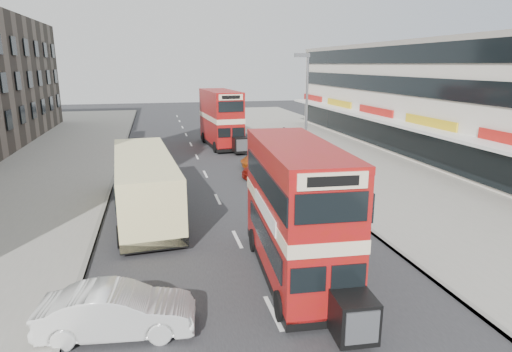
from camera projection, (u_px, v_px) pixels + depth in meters
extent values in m
cube|color=#28282B|center=(205.00, 174.00, 30.43)|extent=(12.00, 90.00, 0.01)
cube|color=gray|center=(364.00, 164.00, 33.04)|extent=(12.00, 90.00, 0.15)
cube|color=gray|center=(17.00, 183.00, 27.79)|extent=(12.00, 90.00, 0.15)
cube|color=gray|center=(114.00, 178.00, 29.08)|extent=(0.20, 90.00, 0.16)
cube|color=gray|center=(289.00, 169.00, 31.75)|extent=(0.20, 90.00, 0.16)
cube|color=beige|center=(446.00, 101.00, 35.58)|extent=(8.00, 46.00, 9.00)
cube|color=black|center=(398.00, 138.00, 35.41)|extent=(0.10, 44.00, 2.40)
cube|color=gray|center=(452.00, 42.00, 34.44)|extent=(8.20, 46.20, 0.40)
cube|color=white|center=(390.00, 121.00, 34.88)|extent=(1.80, 44.00, 0.20)
cylinder|color=slate|center=(306.00, 118.00, 29.00)|extent=(0.16, 0.16, 8.00)
cube|color=slate|center=(302.00, 55.00, 27.91)|extent=(1.00, 0.20, 0.25)
cube|color=black|center=(294.00, 266.00, 15.85)|extent=(2.79, 7.51, 0.32)
cube|color=maroon|center=(295.00, 238.00, 15.58)|extent=(2.77, 7.51, 2.03)
cube|color=beige|center=(295.00, 207.00, 15.29)|extent=(2.82, 7.55, 0.41)
cube|color=maroon|center=(296.00, 177.00, 15.01)|extent=(2.77, 7.51, 1.94)
cube|color=maroon|center=(297.00, 147.00, 14.75)|extent=(2.80, 7.53, 0.23)
cube|color=black|center=(354.00, 317.00, 11.76)|extent=(1.17, 1.18, 1.20)
cube|color=black|center=(221.00, 142.00, 40.79)|extent=(3.06, 7.99, 0.34)
cube|color=maroon|center=(221.00, 130.00, 40.50)|extent=(3.04, 7.99, 2.15)
cube|color=beige|center=(221.00, 117.00, 40.20)|extent=(3.08, 8.03, 0.44)
cube|color=maroon|center=(220.00, 104.00, 39.90)|extent=(3.04, 7.99, 2.05)
cube|color=maroon|center=(220.00, 92.00, 39.63)|extent=(3.06, 8.01, 0.24)
cube|color=black|center=(240.00, 145.00, 36.68)|extent=(1.26, 1.26, 1.27)
cube|color=black|center=(146.00, 206.00, 22.28)|extent=(3.52, 10.90, 0.43)
cube|color=#F2E59C|center=(145.00, 182.00, 21.98)|extent=(3.49, 10.90, 2.79)
imported|color=silver|center=(117.00, 311.00, 12.27)|extent=(4.46, 1.99, 1.42)
imported|color=maroon|center=(275.00, 168.00, 29.36)|extent=(4.52, 1.86, 1.31)
imported|color=#C55713|center=(272.00, 159.00, 32.22)|extent=(4.82, 2.44, 1.31)
imported|color=teal|center=(250.00, 139.00, 40.46)|extent=(3.97, 1.60, 1.35)
imported|color=gray|center=(345.00, 170.00, 27.64)|extent=(0.69, 0.69, 1.59)
imported|color=gray|center=(284.00, 135.00, 41.11)|extent=(0.98, 0.61, 1.55)
imported|color=gray|center=(275.00, 170.00, 29.80)|extent=(0.81, 1.73, 0.88)
imported|color=black|center=(275.00, 159.00, 29.61)|extent=(0.68, 0.50, 1.73)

